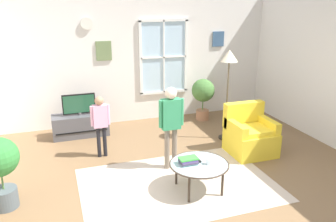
% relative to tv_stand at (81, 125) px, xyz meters
% --- Properties ---
extents(ground_plane, '(6.62, 6.94, 0.02)m').
position_rel_tv_stand_xyz_m(ground_plane, '(1.37, -2.62, -0.23)').
color(ground_plane, brown).
extents(back_wall, '(6.02, 0.17, 2.81)m').
position_rel_tv_stand_xyz_m(back_wall, '(1.39, 0.61, 1.18)').
color(back_wall, silver).
rests_on(back_wall, ground_plane).
extents(area_rug, '(2.85, 1.93, 0.01)m').
position_rel_tv_stand_xyz_m(area_rug, '(1.19, -2.45, -0.22)').
color(area_rug, '#C6B29E').
rests_on(area_rug, ground_plane).
extents(tv_stand, '(1.09, 0.44, 0.45)m').
position_rel_tv_stand_xyz_m(tv_stand, '(0.00, 0.00, 0.00)').
color(tv_stand, '#4C4C51').
rests_on(tv_stand, ground_plane).
extents(television, '(0.64, 0.08, 0.42)m').
position_rel_tv_stand_xyz_m(television, '(0.00, -0.00, 0.45)').
color(television, '#4C4C4C').
rests_on(television, tv_stand).
extents(armchair, '(0.76, 0.74, 0.87)m').
position_rel_tv_stand_xyz_m(armchair, '(2.79, -1.79, 0.10)').
color(armchair, yellow).
rests_on(armchair, ground_plane).
extents(coffee_table, '(0.85, 0.85, 0.43)m').
position_rel_tv_stand_xyz_m(coffee_table, '(1.42, -2.68, 0.18)').
color(coffee_table, '#99B2B7').
rests_on(coffee_table, ground_plane).
extents(book_stack, '(0.27, 0.19, 0.09)m').
position_rel_tv_stand_xyz_m(book_stack, '(1.27, -2.63, 0.25)').
color(book_stack, '#71ACA2').
rests_on(book_stack, coffee_table).
extents(cup, '(0.08, 0.08, 0.09)m').
position_rel_tv_stand_xyz_m(cup, '(1.54, -2.74, 0.25)').
color(cup, white).
rests_on(cup, coffee_table).
extents(remote_near_books, '(0.04, 0.14, 0.02)m').
position_rel_tv_stand_xyz_m(remote_near_books, '(1.44, -2.59, 0.21)').
color(remote_near_books, black).
rests_on(remote_near_books, coffee_table).
extents(person_pink_shirt, '(0.33, 0.15, 1.09)m').
position_rel_tv_stand_xyz_m(person_pink_shirt, '(0.26, -1.11, 0.46)').
color(person_pink_shirt, black).
rests_on(person_pink_shirt, ground_plane).
extents(person_green_shirt, '(0.41, 0.19, 1.36)m').
position_rel_tv_stand_xyz_m(person_green_shirt, '(1.26, -1.90, 0.63)').
color(person_green_shirt, '#726656').
rests_on(person_green_shirt, ground_plane).
extents(potted_plant_by_window, '(0.52, 0.52, 0.95)m').
position_rel_tv_stand_xyz_m(potted_plant_by_window, '(2.73, 0.11, 0.39)').
color(potted_plant_by_window, '#9E6B4C').
rests_on(potted_plant_by_window, ground_plane).
extents(potted_plant_corner, '(0.51, 0.51, 0.99)m').
position_rel_tv_stand_xyz_m(potted_plant_corner, '(-1.18, -2.25, 0.40)').
color(potted_plant_corner, '#4C565B').
rests_on(potted_plant_corner, ground_plane).
extents(floor_lamp, '(0.32, 0.32, 1.76)m').
position_rel_tv_stand_xyz_m(floor_lamp, '(2.69, -1.07, 1.25)').
color(floor_lamp, black).
rests_on(floor_lamp, ground_plane).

